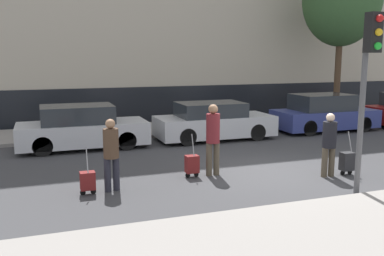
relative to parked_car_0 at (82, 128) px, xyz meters
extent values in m
plane|color=#38383A|center=(4.33, -4.58, -0.66)|extent=(80.00, 80.00, 0.00)
cube|color=gray|center=(4.33, -8.33, -0.60)|extent=(28.00, 2.50, 0.12)
cube|color=gray|center=(4.33, 2.42, -0.60)|extent=(28.00, 3.00, 0.12)
cube|color=black|center=(4.33, 4.60, 0.14)|extent=(27.44, 0.06, 1.60)
cube|color=#B7BABF|center=(0.04, 0.00, -0.16)|extent=(4.10, 1.72, 0.70)
cube|color=#23282D|center=(-0.12, 0.00, 0.47)|extent=(2.26, 1.51, 0.56)
cylinder|color=black|center=(1.32, -0.77, -0.36)|extent=(0.60, 0.18, 0.60)
cylinder|color=black|center=(1.32, 0.77, -0.36)|extent=(0.60, 0.18, 0.60)
cylinder|color=black|center=(-1.23, -0.77, -0.36)|extent=(0.60, 0.18, 0.60)
cylinder|color=black|center=(-1.23, 0.77, -0.36)|extent=(0.60, 0.18, 0.60)
cube|color=#B7BABF|center=(4.64, -0.04, -0.16)|extent=(4.20, 1.76, 0.70)
cube|color=#23282D|center=(4.48, -0.04, 0.43)|extent=(2.31, 1.55, 0.49)
cylinder|color=black|center=(5.95, -0.83, -0.36)|extent=(0.60, 0.18, 0.60)
cylinder|color=black|center=(5.95, 0.74, -0.36)|extent=(0.60, 0.18, 0.60)
cylinder|color=black|center=(3.34, -0.83, -0.36)|extent=(0.60, 0.18, 0.60)
cylinder|color=black|center=(3.34, 0.74, -0.36)|extent=(0.60, 0.18, 0.60)
cube|color=navy|center=(9.49, 0.12, -0.16)|extent=(4.10, 1.77, 0.70)
cube|color=#23282D|center=(9.33, 0.12, 0.50)|extent=(2.25, 1.56, 0.63)
cylinder|color=black|center=(10.76, -0.68, -0.36)|extent=(0.60, 0.18, 0.60)
cylinder|color=black|center=(10.76, 0.91, -0.36)|extent=(0.60, 0.18, 0.60)
cylinder|color=black|center=(8.22, -0.68, -0.36)|extent=(0.60, 0.18, 0.60)
cylinder|color=black|center=(8.22, 0.91, -0.36)|extent=(0.60, 0.18, 0.60)
cylinder|color=black|center=(12.80, 0.79, -0.36)|extent=(0.60, 0.18, 0.60)
cylinder|color=#23232D|center=(0.09, -4.82, -0.28)|extent=(0.15, 0.15, 0.75)
cylinder|color=#23232D|center=(0.29, -4.78, -0.28)|extent=(0.15, 0.15, 0.75)
cylinder|color=#473323|center=(0.19, -4.80, 0.43)|extent=(0.34, 0.34, 0.66)
sphere|color=#936B4C|center=(0.19, -4.80, 0.86)|extent=(0.21, 0.21, 0.21)
cube|color=maroon|center=(-0.35, -4.90, -0.34)|extent=(0.32, 0.24, 0.39)
cylinder|color=black|center=(-0.46, -4.90, -0.60)|extent=(0.12, 0.03, 0.12)
cylinder|color=black|center=(-0.24, -4.90, -0.60)|extent=(0.12, 0.03, 0.12)
cylinder|color=gray|center=(-0.35, -4.97, 0.13)|extent=(0.02, 0.19, 0.53)
cylinder|color=#4C4233|center=(2.68, -4.39, -0.24)|extent=(0.15, 0.15, 0.84)
cylinder|color=#4C4233|center=(2.88, -4.39, -0.24)|extent=(0.15, 0.15, 0.84)
cylinder|color=maroon|center=(2.78, -4.39, 0.54)|extent=(0.34, 0.34, 0.73)
sphere|color=#936B4C|center=(2.78, -4.39, 1.03)|extent=(0.24, 0.24, 0.24)
cube|color=maroon|center=(2.23, -4.38, -0.32)|extent=(0.32, 0.24, 0.43)
cylinder|color=black|center=(2.12, -4.38, -0.60)|extent=(0.12, 0.03, 0.12)
cylinder|color=black|center=(2.35, -4.38, -0.60)|extent=(0.12, 0.03, 0.12)
cylinder|color=gray|center=(2.23, -4.45, 0.17)|extent=(0.02, 0.19, 0.53)
cylinder|color=#4C4233|center=(5.54, -5.47, -0.29)|extent=(0.15, 0.15, 0.74)
cylinder|color=#4C4233|center=(5.34, -5.46, -0.29)|extent=(0.15, 0.15, 0.74)
cylinder|color=black|center=(5.44, -5.47, 0.41)|extent=(0.34, 0.34, 0.64)
sphere|color=beige|center=(5.44, -5.47, 0.83)|extent=(0.21, 0.21, 0.21)
cube|color=#262628|center=(5.99, -5.49, -0.31)|extent=(0.32, 0.24, 0.46)
cylinder|color=black|center=(5.88, -5.49, -0.60)|extent=(0.12, 0.03, 0.12)
cylinder|color=black|center=(6.10, -5.49, -0.60)|extent=(0.12, 0.03, 0.12)
cylinder|color=gray|center=(5.99, -5.57, 0.20)|extent=(0.02, 0.19, 0.53)
cylinder|color=#515154|center=(5.16, -6.83, 1.26)|extent=(0.12, 0.12, 3.84)
cube|color=black|center=(5.16, -7.01, 2.78)|extent=(0.28, 0.24, 0.80)
sphere|color=red|center=(5.16, -7.16, 3.05)|extent=(0.15, 0.15, 0.15)
sphere|color=gold|center=(5.16, -7.16, 2.78)|extent=(0.15, 0.15, 0.15)
sphere|color=green|center=(5.16, -7.16, 2.52)|extent=(0.15, 0.15, 0.15)
cylinder|color=#4C3826|center=(11.45, 1.96, 1.35)|extent=(0.28, 0.28, 3.77)
camera|label=1|loc=(-1.22, -14.05, 2.33)|focal=40.00mm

